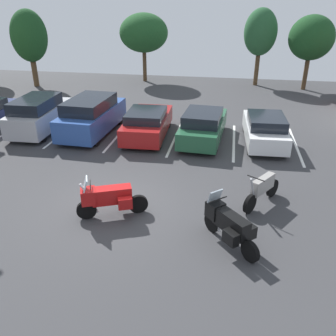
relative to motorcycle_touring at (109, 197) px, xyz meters
The scene contains 14 objects.
ground 0.93m from the motorcycle_touring, 90.99° to the left, with size 44.00×44.00×0.10m, color #38383A.
motorcycle_touring is the anchor object (origin of this frame).
motorcycle_second 3.83m from the motorcycle_touring, 11.65° to the right, with size 1.57×1.71×1.43m.
motorcycle_third 5.06m from the motorcycle_touring, 18.10° to the left, with size 1.27×1.83×1.29m.
parking_stripes 7.56m from the motorcycle_touring, 105.06° to the left, with size 17.60×4.90×0.01m.
car_silver 9.34m from the motorcycle_touring, 130.89° to the left, with size 1.94×4.43×1.82m.
car_blue 8.00m from the motorcycle_touring, 114.65° to the left, with size 2.18×4.94×1.86m.
car_red 7.26m from the motorcycle_touring, 93.39° to the left, with size 2.06×4.60×1.43m.
car_green 7.57m from the motorcycle_touring, 71.93° to the left, with size 2.12×4.64×1.52m.
car_white 9.00m from the motorcycle_touring, 54.27° to the left, with size 1.95×4.42×1.45m.
tree_rear 20.65m from the motorcycle_touring, 100.24° to the left, with size 3.85×3.85×5.31m.
tree_center_left 21.14m from the motorcycle_touring, 74.95° to the left, with size 2.48×2.48×5.71m.
tree_right 21.48m from the motorcycle_touring, 65.02° to the left, with size 3.21×3.21×5.30m.
tree_center_right 20.64m from the motorcycle_touring, 124.83° to the left, with size 2.67×2.67×5.64m.
Camera 1 is at (3.53, -9.74, 6.35)m, focal length 37.87 mm.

